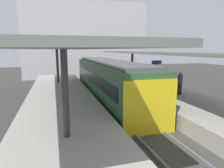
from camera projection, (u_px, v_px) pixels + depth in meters
name	position (u px, v px, depth m)	size (l,w,h in m)	color
ground_plane	(122.00, 113.00, 13.16)	(80.00, 80.00, 0.00)	#383835
platform_left	(62.00, 111.00, 12.03)	(4.40, 28.00, 1.00)	#ADA8A0
platform_right	(173.00, 102.00, 14.12)	(4.40, 28.00, 1.00)	#ADA8A0
track_ballast	(122.00, 112.00, 13.14)	(3.20, 28.00, 0.20)	#423F3D
rail_near_side	(111.00, 110.00, 12.92)	(0.08, 28.00, 0.14)	slate
rail_far_side	(132.00, 108.00, 13.31)	(0.08, 28.00, 0.14)	slate
commuter_train	(108.00, 80.00, 16.09)	(2.78, 14.89, 3.10)	#2D5633
canopy_left	(58.00, 49.00, 12.73)	(4.18, 21.00, 3.31)	#333335
canopy_right	(164.00, 53.00, 14.88)	(4.18, 21.00, 2.98)	#333335
platform_bench	(144.00, 82.00, 16.51)	(1.40, 0.41, 0.86)	black
platform_sign	(156.00, 67.00, 17.22)	(0.90, 0.08, 2.21)	#262628
passenger_mid_platform	(180.00, 83.00, 13.95)	(0.36, 0.36, 1.62)	#232328
station_building_backdrop	(84.00, 41.00, 31.34)	(18.00, 6.00, 11.00)	#B7B2B7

